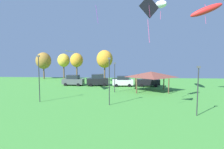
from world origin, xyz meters
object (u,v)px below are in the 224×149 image
kite_flying_5 (79,59)px  light_post_3 (109,79)px  treeline_tree_1 (64,60)px  parked_car_second_from_left (98,80)px  kite_flying_7 (149,8)px  parked_car_third_from_left (123,81)px  light_post_1 (198,88)px  kite_flying_9 (206,10)px  park_pavilion (151,74)px  treeline_tree_2 (77,60)px  parked_car_leftmost (73,80)px  kite_flying_8 (91,0)px  treeline_tree_3 (105,59)px  parked_car_rightmost_in_row (148,81)px  light_post_0 (39,76)px  light_post_2 (115,75)px  kite_flying_6 (161,4)px  treeline_tree_0 (43,61)px

kite_flying_5 → light_post_3: size_ratio=0.60×
treeline_tree_1 → parked_car_second_from_left: bearing=-47.0°
kite_flying_7 → parked_car_third_from_left: bearing=101.2°
kite_flying_7 → light_post_1: bearing=-33.0°
kite_flying_9 → park_pavilion: (-7.40, 4.55, -10.23)m
kite_flying_7 → parked_car_second_from_left: 22.02m
kite_flying_9 → light_post_1: size_ratio=0.90×
park_pavilion → treeline_tree_2: (-17.40, 15.48, 2.10)m
kite_flying_9 → parked_car_leftmost: bearing=155.8°
parked_car_leftmost → light_post_1: bearing=-42.8°
park_pavilion → light_post_3: (-6.78, -10.56, 0.44)m
kite_flying_5 → parked_car_third_from_left: 11.64m
treeline_tree_1 → light_post_1: bearing=-52.5°
treeline_tree_2 → park_pavilion: bearing=-41.7°
parked_car_third_from_left → kite_flying_8: bearing=-113.4°
kite_flying_5 → treeline_tree_3: bearing=80.9°
parked_car_second_from_left → parked_car_rightmost_in_row: 10.70m
kite_flying_8 → light_post_3: (2.82, -3.45, -10.84)m
treeline_tree_2 → treeline_tree_3: treeline_tree_3 is taller
park_pavilion → light_post_1: 14.86m
light_post_1 → treeline_tree_2: treeline_tree_2 is taller
parked_car_second_from_left → kite_flying_7: bearing=-70.6°
light_post_0 → light_post_3: size_ratio=1.05×
light_post_3 → parked_car_second_from_left: bearing=103.0°
kite_flying_8 → treeline_tree_1: (-11.90, 24.58, -9.28)m
parked_car_second_from_left → treeline_tree_3: treeline_tree_3 is taller
light_post_1 → treeline_tree_2: size_ratio=0.77×
park_pavilion → light_post_2: (-6.54, -1.51, -0.06)m
kite_flying_6 → treeline_tree_3: size_ratio=0.71×
treeline_tree_2 → kite_flying_8: bearing=-71.0°
parked_car_leftmost → light_post_2: bearing=-34.1°
kite_flying_5 → parked_car_leftmost: (-3.20, 8.05, -4.71)m
light_post_3 → parked_car_leftmost: bearing=119.0°
light_post_2 → treeline_tree_2: treeline_tree_2 is taller
treeline_tree_0 → light_post_1: bearing=-46.6°
light_post_3 → treeline_tree_0: (-20.32, 27.88, 1.48)m
kite_flying_9 → park_pavilion: bearing=148.4°
park_pavilion → kite_flying_5: bearing=-170.4°
kite_flying_9 → light_post_2: (-13.93, 3.03, -10.29)m
parked_car_second_from_left → treeline_tree_2: (-6.85, 9.77, 3.96)m
parked_car_leftmost → treeline_tree_1: 13.44m
parked_car_leftmost → park_pavilion: park_pavilion is taller
kite_flying_6 → kite_flying_9: 6.78m
kite_flying_7 → park_pavilion: size_ratio=0.81×
light_post_3 → treeline_tree_0: treeline_tree_0 is taller
kite_flying_7 → parked_car_third_from_left: kite_flying_7 is taller
kite_flying_5 → park_pavilion: kite_flying_5 is taller
kite_flying_8 → kite_flying_9: bearing=8.6°
kite_flying_8 → treeline_tree_1: kite_flying_8 is taller
treeline_tree_1 → parked_car_third_from_left: bearing=-36.5°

